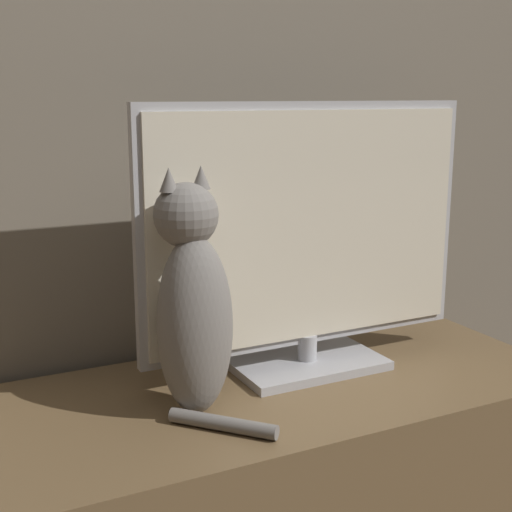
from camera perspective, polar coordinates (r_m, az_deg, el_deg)
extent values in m
cube|color=#756B5B|center=(1.70, -6.27, 18.10)|extent=(4.80, 0.05, 2.60)
cube|color=brown|center=(1.65, -1.20, -19.29)|extent=(1.46, 0.55, 0.53)
cube|color=#B7B7BC|center=(1.66, 4.10, -8.56)|extent=(0.34, 0.20, 0.02)
cylinder|color=#B7B7BC|center=(1.64, 4.12, -7.28)|extent=(0.04, 0.04, 0.06)
cube|color=#B7B7BC|center=(1.58, 4.14, 2.43)|extent=(0.79, 0.02, 0.54)
cube|color=silver|center=(1.56, 4.40, 2.35)|extent=(0.75, 0.01, 0.50)
ellipsoid|color=gray|center=(1.38, -4.90, -5.61)|extent=(0.17, 0.15, 0.36)
ellipsoid|color=black|center=(1.43, -5.87, -5.77)|extent=(0.09, 0.06, 0.20)
sphere|color=gray|center=(1.35, -5.63, 3.28)|extent=(0.14, 0.14, 0.12)
cone|color=gray|center=(1.32, -7.00, 6.09)|extent=(0.04, 0.04, 0.05)
cone|color=gray|center=(1.36, -4.42, 6.31)|extent=(0.04, 0.04, 0.05)
cylinder|color=gray|center=(1.36, -2.67, -13.23)|extent=(0.17, 0.18, 0.03)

